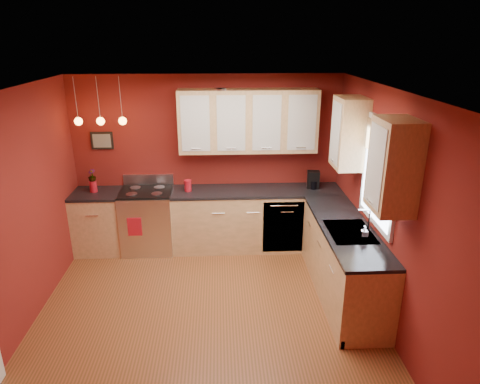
{
  "coord_description": "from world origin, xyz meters",
  "views": [
    {
      "loc": [
        0.18,
        -4.19,
        3.11
      ],
      "look_at": [
        0.44,
        1.0,
        1.2
      ],
      "focal_mm": 32.0,
      "sensor_mm": 36.0,
      "label": 1
    }
  ],
  "objects_px": {
    "sink": "(350,233)",
    "soap_pump": "(364,233)",
    "gas_range": "(148,220)",
    "red_canister": "(188,186)",
    "coffee_maker": "(313,180)"
  },
  "relations": [
    {
      "from": "sink",
      "to": "soap_pump",
      "type": "xyz_separation_m",
      "value": [
        0.09,
        -0.21,
        0.11
      ]
    },
    {
      "from": "gas_range",
      "to": "soap_pump",
      "type": "height_order",
      "value": "gas_range"
    },
    {
      "from": "sink",
      "to": "gas_range",
      "type": "bearing_deg",
      "value": 150.22
    },
    {
      "from": "sink",
      "to": "red_canister",
      "type": "height_order",
      "value": "sink"
    },
    {
      "from": "red_canister",
      "to": "soap_pump",
      "type": "relative_size",
      "value": 1.03
    },
    {
      "from": "coffee_maker",
      "to": "red_canister",
      "type": "bearing_deg",
      "value": -170.7
    },
    {
      "from": "gas_range",
      "to": "sink",
      "type": "height_order",
      "value": "sink"
    },
    {
      "from": "sink",
      "to": "soap_pump",
      "type": "bearing_deg",
      "value": -66.81
    },
    {
      "from": "sink",
      "to": "coffee_maker",
      "type": "height_order",
      "value": "sink"
    },
    {
      "from": "soap_pump",
      "to": "gas_range",
      "type": "bearing_deg",
      "value": 147.72
    },
    {
      "from": "sink",
      "to": "coffee_maker",
      "type": "relative_size",
      "value": 2.7
    },
    {
      "from": "sink",
      "to": "red_canister",
      "type": "bearing_deg",
      "value": 143.25
    },
    {
      "from": "gas_range",
      "to": "soap_pump",
      "type": "bearing_deg",
      "value": -32.28
    },
    {
      "from": "soap_pump",
      "to": "coffee_maker",
      "type": "bearing_deg",
      "value": 96.83
    },
    {
      "from": "coffee_maker",
      "to": "soap_pump",
      "type": "distance_m",
      "value": 1.77
    }
  ]
}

